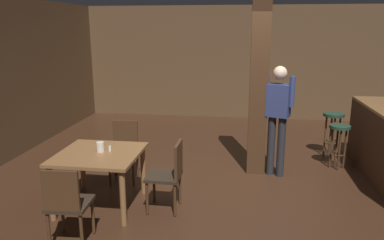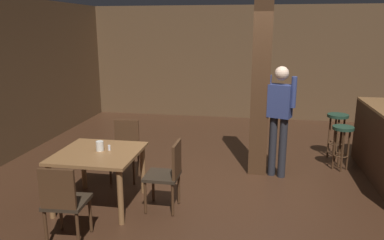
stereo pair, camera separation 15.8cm
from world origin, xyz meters
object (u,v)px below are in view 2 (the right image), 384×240
napkin_cup (100,146)px  standing_person (279,114)px  chair_south (64,200)px  dining_table (99,160)px  chair_north (125,147)px  chair_east (168,172)px  salt_shaker (109,148)px  bar_stool_mid (337,125)px  bar_stool_near (342,138)px

napkin_cup → standing_person: standing_person is taller
chair_south → standing_person: 3.32m
dining_table → chair_north: 0.91m
chair_east → salt_shaker: chair_east is taller
napkin_cup → bar_stool_mid: bearing=35.3°
standing_person → bar_stool_mid: (1.06, 1.04, -0.40)m
chair_east → chair_south: same height
chair_north → chair_south: bearing=-90.8°
chair_north → salt_shaker: (0.09, -0.82, 0.26)m
chair_east → dining_table: bearing=-178.6°
napkin_cup → bar_stool_near: 3.81m
bar_stool_mid → chair_north: bearing=-155.4°
dining_table → bar_stool_near: 3.83m
standing_person → bar_stool_mid: standing_person is taller
bar_stool_near → dining_table: bearing=-151.2°
dining_table → bar_stool_near: bar_stool_near is taller
chair_north → chair_east: bearing=-45.1°
chair_east → standing_person: bearing=44.2°
standing_person → bar_stool_mid: bearing=44.4°
chair_north → standing_person: standing_person is taller
chair_east → salt_shaker: (-0.79, 0.06, 0.26)m
napkin_cup → standing_person: 2.69m
chair_south → bar_stool_near: 4.35m
salt_shaker → standing_person: bearing=30.9°
napkin_cup → bar_stool_mid: size_ratio=0.16×
chair_north → salt_shaker: bearing=-83.9°
dining_table → bar_stool_near: bearing=28.8°
chair_east → bar_stool_near: chair_east is taller
napkin_cup → chair_north: bearing=88.3°
chair_south → bar_stool_near: chair_south is taller
napkin_cup → salt_shaker: (0.11, 0.03, -0.03)m
standing_person → bar_stool_near: 1.22m
chair_south → bar_stool_mid: size_ratio=1.12×
dining_table → chair_north: size_ratio=1.16×
standing_person → salt_shaker: bearing=-149.1°
standing_person → chair_north: bearing=-167.8°
chair_south → bar_stool_mid: (3.38, 3.37, 0.09)m
standing_person → chair_south: bearing=-134.8°
dining_table → chair_north: bearing=88.0°
chair_north → standing_person: 2.39m
chair_east → standing_person: standing_person is taller
bar_stool_near → napkin_cup: bearing=-151.8°
napkin_cup → bar_stool_near: napkin_cup is taller
napkin_cup → bar_stool_near: size_ratio=0.17×
chair_east → napkin_cup: (-0.90, 0.02, 0.29)m
chair_south → standing_person: bearing=45.2°
dining_table → chair_east: 0.91m
chair_south → standing_person: standing_person is taller
dining_table → standing_person: size_ratio=0.60×
napkin_cup → bar_stool_mid: (3.38, 2.39, -0.19)m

